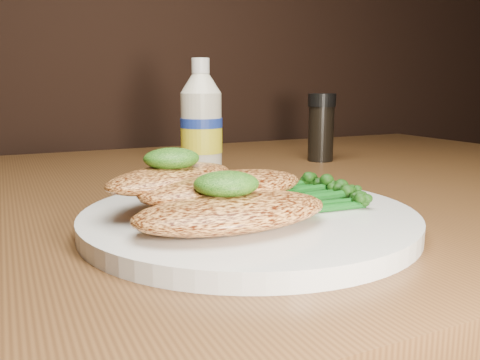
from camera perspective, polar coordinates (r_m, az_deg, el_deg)
name	(u,v)px	position (r m, az deg, el deg)	size (l,w,h in m)	color
plate	(249,219)	(0.44, 1.01, -4.45)	(0.29, 0.29, 0.02)	silver
chicken_front	(233,212)	(0.39, -0.83, -3.64)	(0.16, 0.09, 0.03)	#EC9B4B
chicken_mid	(224,187)	(0.44, -1.84, -0.79)	(0.16, 0.08, 0.02)	#EC9B4B
chicken_back	(172,178)	(0.45, -7.81, 0.26)	(0.14, 0.07, 0.02)	#EC9B4B
pesto_front	(226,184)	(0.39, -1.57, -0.45)	(0.05, 0.05, 0.02)	black
pesto_back	(172,158)	(0.45, -7.85, 2.46)	(0.05, 0.05, 0.02)	black
broccolini_bundle	(293,192)	(0.47, 6.13, -1.33)	(0.14, 0.11, 0.02)	#135617
mayo_bottle	(201,119)	(0.67, -4.46, 6.99)	(0.06, 0.06, 0.16)	beige
pepper_grinder	(321,128)	(0.83, 9.27, 5.95)	(0.04, 0.04, 0.11)	black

